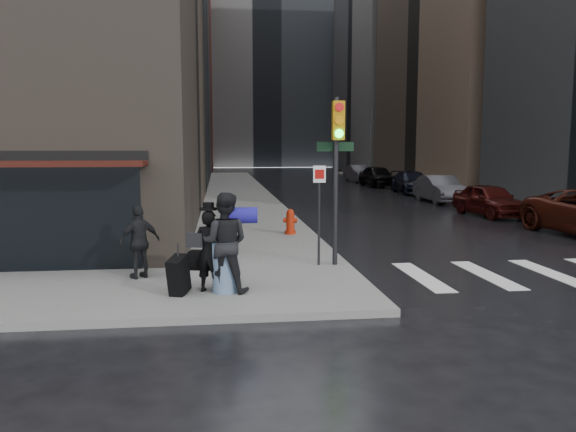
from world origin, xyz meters
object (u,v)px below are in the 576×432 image
(parked_car_3, at_px, (412,182))
(parked_car_5, at_px, (358,173))
(parked_car_4, at_px, (378,176))
(man_greycoat, at_px, (140,242))
(parked_car_2, at_px, (440,189))
(parked_car_1, at_px, (490,200))
(traffic_light, at_px, (335,158))
(man_jeans, at_px, (224,242))
(man_overcoat, at_px, (203,255))
(fire_hydrant, at_px, (290,223))

(parked_car_3, relative_size, parked_car_5, 1.12)
(parked_car_3, xyz_separation_m, parked_car_4, (-0.56, 6.12, 0.09))
(man_greycoat, relative_size, parked_car_5, 0.37)
(parked_car_2, xyz_separation_m, parked_car_5, (0.07, 18.36, -0.01))
(parked_car_1, bearing_deg, traffic_light, -137.04)
(traffic_light, xyz_separation_m, parked_car_2, (9.19, 16.12, -2.02))
(parked_car_4, bearing_deg, parked_car_3, -87.81)
(man_jeans, height_order, man_greycoat, man_jeans)
(man_overcoat, xyz_separation_m, parked_car_3, (12.88, 24.44, -0.20))
(parked_car_3, bearing_deg, man_greycoat, -118.20)
(fire_hydrant, height_order, parked_car_3, parked_car_3)
(man_overcoat, xyz_separation_m, parked_car_2, (12.29, 18.32, -0.18))
(man_greycoat, bearing_deg, parked_car_5, -144.87)
(parked_car_2, distance_m, parked_car_5, 18.36)
(fire_hydrant, xyz_separation_m, parked_car_4, (9.66, 23.32, 0.28))
(parked_car_1, relative_size, parked_car_3, 0.85)
(traffic_light, height_order, parked_car_5, traffic_light)
(man_overcoat, xyz_separation_m, traffic_light, (3.10, 2.19, 1.84))
(man_overcoat, bearing_deg, parked_car_4, -92.05)
(traffic_light, distance_m, fire_hydrant, 5.54)
(traffic_light, relative_size, parked_car_5, 0.92)
(parked_car_3, distance_m, parked_car_4, 6.15)
(traffic_light, xyz_separation_m, parked_car_1, (8.99, 10.00, -2.04))
(man_jeans, distance_m, fire_hydrant, 7.62)
(parked_car_2, relative_size, parked_car_5, 1.01)
(parked_car_3, bearing_deg, parked_car_4, 98.82)
(man_jeans, height_order, traffic_light, traffic_light)
(parked_car_1, distance_m, parked_car_4, 18.36)
(man_greycoat, distance_m, parked_car_1, 17.28)
(man_overcoat, relative_size, fire_hydrant, 2.19)
(man_jeans, relative_size, parked_car_1, 0.48)
(traffic_light, relative_size, parked_car_3, 0.82)
(traffic_light, distance_m, parked_car_3, 24.38)
(man_jeans, bearing_deg, parked_car_5, -96.17)
(parked_car_2, bearing_deg, man_greycoat, -128.47)
(parked_car_1, height_order, parked_car_2, parked_car_2)
(fire_hydrant, height_order, parked_car_5, parked_car_5)
(traffic_light, relative_size, parked_car_2, 0.91)
(man_greycoat, relative_size, fire_hydrant, 1.94)
(parked_car_2, bearing_deg, parked_car_1, -91.35)
(fire_hydrant, height_order, parked_car_2, parked_car_2)
(traffic_light, distance_m, parked_car_5, 35.76)
(man_greycoat, relative_size, parked_car_2, 0.36)
(parked_car_1, xyz_separation_m, parked_car_5, (0.27, 24.48, 0.01))
(man_jeans, bearing_deg, traffic_light, -128.55)
(man_jeans, xyz_separation_m, traffic_light, (2.67, 2.21, 1.61))
(parked_car_5, bearing_deg, parked_car_3, -92.71)
(fire_hydrant, bearing_deg, parked_car_4, 67.49)
(parked_car_2, xyz_separation_m, parked_car_3, (0.59, 6.12, -0.02))
(man_jeans, height_order, fire_hydrant, man_jeans)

